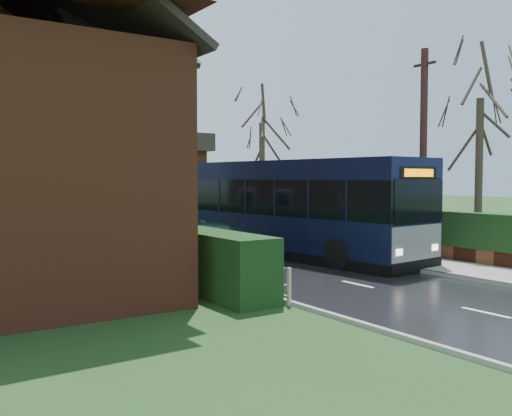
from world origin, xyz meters
TOP-DOWN VIEW (x-y plane):
  - ground at (0.00, 0.00)m, footprint 140.00×140.00m
  - road at (0.00, 10.00)m, footprint 6.00×100.00m
  - pavement at (4.25, 10.00)m, footprint 2.50×100.00m
  - kerb_right at (3.05, 10.00)m, footprint 0.12×100.00m
  - kerb_left at (-3.05, 10.00)m, footprint 0.12×100.00m
  - front_hedge at (-3.90, 5.00)m, footprint 1.20×16.00m
  - picket_fence at (-3.15, 5.00)m, footprint 0.10×16.00m
  - right_wall_hedge at (5.80, 10.00)m, footprint 0.60×50.00m
  - bus at (2.20, 4.20)m, footprint 3.97×12.15m
  - car_silver at (-2.80, 2.32)m, footprint 2.56×4.28m
  - car_green at (-1.60, 3.17)m, footprint 2.19×5.03m
  - car_distant at (-0.90, 43.26)m, footprint 2.21×4.41m
  - bus_stop_sign at (3.20, 4.63)m, footprint 0.11×0.44m
  - telegraph_pole at (4.80, -0.21)m, footprint 0.25×0.96m
  - tree_right_near at (7.79, -0.34)m, footprint 3.94×3.94m
  - tree_right_far at (6.86, 12.72)m, footprint 4.47×4.47m

SIDE VIEW (x-z plane):
  - ground at x=0.00m, z-range 0.00..0.00m
  - road at x=0.00m, z-range 0.00..0.02m
  - kerb_left at x=-3.05m, z-range 0.00..0.10m
  - pavement at x=4.25m, z-range 0.00..0.14m
  - kerb_right at x=3.05m, z-range 0.00..0.14m
  - picket_fence at x=-3.15m, z-range 0.00..0.90m
  - car_silver at x=-2.80m, z-range 0.00..1.36m
  - car_distant at x=-0.90m, z-range 0.00..1.39m
  - car_green at x=-1.60m, z-range 0.00..1.44m
  - front_hedge at x=-3.90m, z-range 0.00..1.60m
  - right_wall_hedge at x=5.80m, z-range 0.12..1.92m
  - bus at x=2.20m, z-range -0.02..3.61m
  - bus_stop_sign at x=3.20m, z-range 0.47..3.40m
  - telegraph_pole at x=4.80m, z-range 0.04..7.48m
  - tree_right_near at x=7.79m, z-range 2.10..10.60m
  - tree_right_far at x=6.86m, z-range 2.13..10.76m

